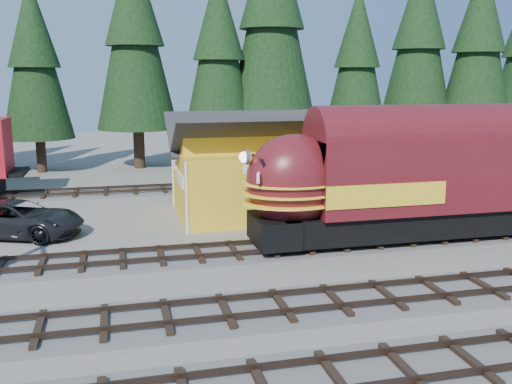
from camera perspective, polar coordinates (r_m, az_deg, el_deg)
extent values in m
plane|color=#6B665B|center=(21.43, 12.04, -8.29)|extent=(120.00, 120.00, 0.00)
cube|color=#4C4947|center=(36.79, -15.11, -0.09)|extent=(32.00, 3.20, 0.08)
cube|color=#38281E|center=(36.05, -15.14, 0.01)|extent=(32.00, 0.08, 0.16)
cube|color=#38281E|center=(37.46, -15.10, 0.43)|extent=(32.00, 0.08, 0.16)
cube|color=gold|center=(30.46, 3.60, 1.12)|extent=(12.00, 6.00, 3.40)
cube|color=yellow|center=(30.13, 3.66, 5.65)|extent=(11.88, 3.30, 1.44)
cube|color=white|center=(28.18, -7.57, 1.24)|extent=(0.06, 2.40, 0.60)
cone|color=black|center=(45.98, -21.31, 12.33)|extent=(5.17, 5.17, 11.78)
cone|color=black|center=(46.16, -12.05, 15.06)|extent=(6.26, 6.26, 14.25)
cone|color=black|center=(45.55, -3.76, 13.91)|extent=(5.57, 5.57, 12.68)
cone|color=black|center=(46.93, 1.59, 17.06)|extent=(7.17, 7.17, 16.32)
cone|color=black|center=(48.79, 10.08, 12.93)|extent=(5.22, 5.22, 11.89)
cone|color=black|center=(52.27, 15.98, 14.41)|extent=(6.25, 6.25, 14.23)
cone|color=black|center=(53.04, 21.39, 13.68)|extent=(6.06, 6.06, 13.79)
cube|color=black|center=(26.79, 17.71, -2.58)|extent=(14.89, 2.66, 1.15)
cube|color=#5A1419|center=(26.82, 19.51, 1.99)|extent=(13.59, 3.14, 3.14)
ellipsoid|color=#5A1419|center=(23.56, 3.77, 1.14)|extent=(3.97, 3.07, 3.87)
sphere|color=white|center=(22.86, -1.16, 3.50)|extent=(0.46, 0.46, 0.46)
imported|color=black|center=(28.06, -22.73, -2.50)|extent=(6.48, 4.68, 1.64)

